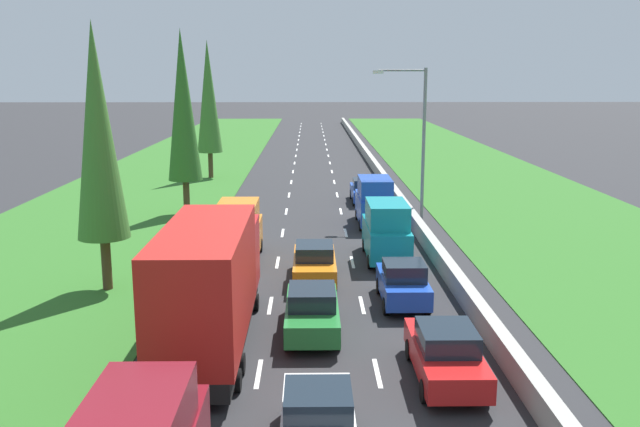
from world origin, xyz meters
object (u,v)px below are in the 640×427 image
green_sedan_centre_lane (312,310)px  blue_van_right_lane (374,202)px  white_hatchback_centre_lane (318,421)px  street_light_mast (418,132)px  orange_van_left_lane (239,232)px  orange_sedan_centre_lane (314,262)px  red_sedan_right_lane (446,353)px  blue_sedan_right_lane (365,191)px  poplar_tree_third (183,106)px  poplar_tree_second (98,133)px  teal_van_right_lane (386,231)px  blue_hatchback_right_lane (403,283)px  red_box_truck_left_lane (210,283)px

green_sedan_centre_lane → blue_van_right_lane: 17.11m
white_hatchback_centre_lane → street_light_mast: bearing=76.5°
orange_van_left_lane → orange_sedan_centre_lane: (3.54, -3.28, -0.59)m
street_light_mast → orange_van_left_lane: bearing=-136.0°
red_sedan_right_lane → blue_sedan_right_lane: same height
blue_van_right_lane → street_light_mast: size_ratio=0.54×
white_hatchback_centre_lane → street_light_mast: (6.29, 26.19, 4.40)m
green_sedan_centre_lane → orange_sedan_centre_lane: size_ratio=1.00×
orange_sedan_centre_lane → poplar_tree_third: (-7.90, 14.04, 5.91)m
blue_sedan_right_lane → street_light_mast: 7.34m
orange_van_left_lane → poplar_tree_second: 8.26m
teal_van_right_lane → poplar_tree_third: (-11.30, 10.78, 5.33)m
blue_hatchback_right_lane → street_light_mast: street_light_mast is taller
red_box_truck_left_lane → green_sedan_centre_lane: bearing=20.4°
orange_sedan_centre_lane → teal_van_right_lane: bearing=43.8°
orange_van_left_lane → green_sedan_centre_lane: orange_van_left_lane is taller
orange_van_left_lane → blue_hatchback_right_lane: orange_van_left_lane is taller
street_light_mast → teal_van_right_lane: bearing=-106.9°
orange_sedan_centre_lane → poplar_tree_third: poplar_tree_third is taller
green_sedan_centre_lane → street_light_mast: bearing=71.1°
orange_sedan_centre_lane → green_sedan_centre_lane: bearing=-91.2°
orange_van_left_lane → green_sedan_centre_lane: 9.86m
blue_sedan_right_lane → poplar_tree_third: size_ratio=0.40×
blue_hatchback_right_lane → green_sedan_centre_lane: (-3.48, -2.93, -0.02)m
street_light_mast → blue_sedan_right_lane: bearing=117.8°
blue_van_right_lane → poplar_tree_third: (-11.44, 3.28, 5.33)m
orange_van_left_lane → blue_hatchback_right_lane: size_ratio=1.26×
blue_van_right_lane → poplar_tree_second: bearing=-135.4°
orange_van_left_lane → red_sedan_right_lane: (7.23, -12.87, -0.59)m
orange_van_left_lane → red_box_truck_left_lane: bearing=-88.9°
red_sedan_right_lane → orange_sedan_centre_lane: size_ratio=1.00×
blue_van_right_lane → red_sedan_right_lane: bearing=-89.6°
blue_hatchback_right_lane → street_light_mast: 16.64m
orange_van_left_lane → poplar_tree_third: bearing=112.1°
orange_van_left_lane → teal_van_right_lane: size_ratio=1.00×
blue_van_right_lane → poplar_tree_second: 17.58m
teal_van_right_lane → blue_sedan_right_lane: 14.70m
white_hatchback_centre_lane → blue_sedan_right_lane: (3.56, 31.38, -0.02)m
poplar_tree_second → poplar_tree_third: (0.55, 15.12, 0.32)m
red_box_truck_left_lane → blue_sedan_right_lane: bearing=74.6°
teal_van_right_lane → white_hatchback_centre_lane: bearing=-101.5°
white_hatchback_centre_lane → blue_hatchback_right_lane: same height
blue_van_right_lane → poplar_tree_third: size_ratio=0.43×
white_hatchback_centre_lane → orange_sedan_centre_lane: 13.43m
white_hatchback_centre_lane → blue_sedan_right_lane: size_ratio=0.87×
white_hatchback_centre_lane → poplar_tree_third: 29.18m
orange_van_left_lane → poplar_tree_second: size_ratio=0.46×
red_sedan_right_lane → orange_sedan_centre_lane: same height
red_box_truck_left_lane → green_sedan_centre_lane: size_ratio=2.09×
red_box_truck_left_lane → poplar_tree_third: size_ratio=0.83×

